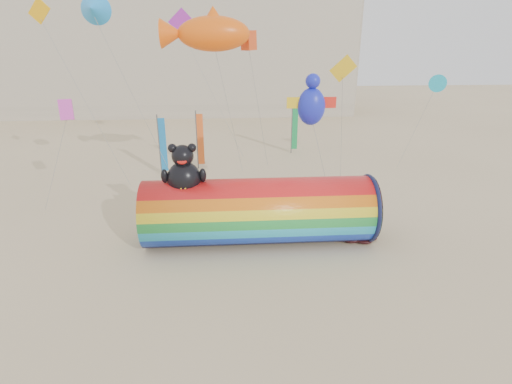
{
  "coord_description": "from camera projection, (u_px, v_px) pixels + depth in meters",
  "views": [
    {
      "loc": [
        -1.08,
        -20.63,
        10.92
      ],
      "look_at": [
        0.5,
        1.5,
        2.4
      ],
      "focal_mm": 28.0,
      "sensor_mm": 36.0,
      "label": 1
    }
  ],
  "objects": [
    {
      "name": "festival_banners",
      "position": [
        223.0,
        137.0,
        36.19
      ],
      "size": [
        12.82,
        6.46,
        5.2
      ],
      "color": "#59595E",
      "rests_on": "ground"
    },
    {
      "name": "hotel_building",
      "position": [
        155.0,
        43.0,
        61.49
      ],
      "size": [
        60.4,
        15.4,
        20.6
      ],
      "color": "#B7AD99",
      "rests_on": "ground"
    },
    {
      "name": "kite_handler",
      "position": [
        332.0,
        213.0,
        24.77
      ],
      "size": [
        0.67,
        0.52,
        1.63
      ],
      "primitive_type": "imported",
      "rotation": [
        0.0,
        0.0,
        3.38
      ],
      "color": "slate",
      "rests_on": "ground"
    },
    {
      "name": "ground",
      "position": [
        249.0,
        240.0,
        23.2
      ],
      "size": [
        160.0,
        160.0,
        0.0
      ],
      "primitive_type": "plane",
      "color": "#CCB58C",
      "rests_on": "ground"
    },
    {
      "name": "windsock_assembly",
      "position": [
        259.0,
        209.0,
        22.43
      ],
      "size": [
        12.85,
        3.91,
        5.92
      ],
      "color": "red",
      "rests_on": "ground"
    },
    {
      "name": "flying_kites",
      "position": [
        232.0,
        47.0,
        24.91
      ],
      "size": [
        28.23,
        12.78,
        7.02
      ],
      "color": "#1B26C5",
      "rests_on": "ground"
    },
    {
      "name": "fabric_bundle",
      "position": [
        354.0,
        238.0,
        23.03
      ],
      "size": [
        2.62,
        1.35,
        0.41
      ],
      "color": "#3D0B0C",
      "rests_on": "ground"
    }
  ]
}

